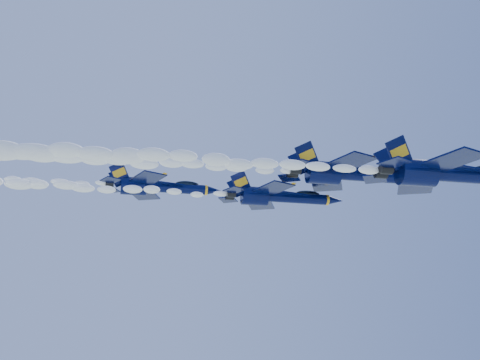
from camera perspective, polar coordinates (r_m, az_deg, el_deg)
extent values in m
cylinder|color=#040A33|center=(76.63, 19.42, 0.30)|extent=(9.70, 1.62, 1.62)
ellipsoid|color=#040A33|center=(73.43, 14.85, 0.61)|extent=(1.68, 2.91, 6.90)
cube|color=#040A33|center=(70.75, 17.76, 1.66)|extent=(5.78, 6.85, 0.19)
cube|color=#040A33|center=(77.94, 14.77, -0.47)|extent=(5.78, 6.85, 0.19)
cube|color=yellow|center=(71.51, 18.82, 1.65)|extent=(2.60, 5.40, 0.11)
cube|color=yellow|center=(78.63, 15.75, -0.46)|extent=(2.60, 5.40, 0.11)
cube|color=#040A33|center=(72.03, 13.43, 2.28)|extent=(3.51, 1.11, 3.78)
cube|color=#040A33|center=(73.95, 12.71, 1.67)|extent=(3.51, 1.11, 3.78)
cylinder|color=black|center=(71.26, 12.37, 0.95)|extent=(1.29, 1.19, 1.19)
cylinder|color=black|center=(72.46, 11.93, 0.59)|extent=(1.29, 1.19, 1.19)
cube|color=yellow|center=(75.32, 17.23, 1.06)|extent=(11.86, 0.38, 0.09)
ellipsoid|color=white|center=(66.18, -14.00, 2.30)|extent=(62.41, 2.56, 2.30)
cylinder|color=#040A33|center=(86.51, 11.37, 0.35)|extent=(9.69, 1.61, 1.61)
ellipsoid|color=#040A33|center=(84.17, 7.10, 0.61)|extent=(1.68, 2.91, 6.89)
cone|color=#040A33|center=(89.06, 15.08, 0.08)|extent=(2.80, 1.61, 1.61)
cylinder|color=yellow|center=(88.50, 14.33, 0.14)|extent=(0.38, 1.68, 1.68)
ellipsoid|color=black|center=(87.48, 12.44, 0.77)|extent=(3.88, 1.26, 1.07)
cube|color=yellow|center=(87.38, 12.46, 0.57)|extent=(4.52, 1.08, 0.19)
cube|color=#040A33|center=(81.01, 9.35, 1.54)|extent=(5.77, 6.84, 0.19)
cube|color=#040A33|center=(88.65, 7.42, -0.33)|extent=(5.77, 6.84, 0.19)
cube|color=yellow|center=(81.58, 10.34, 1.53)|extent=(2.60, 5.39, 0.11)
cube|color=yellow|center=(89.17, 8.34, -0.33)|extent=(2.60, 5.39, 0.11)
cube|color=#040A33|center=(83.03, 5.75, 2.06)|extent=(3.51, 1.11, 3.77)
cube|color=#040A33|center=(85.05, 5.30, 1.54)|extent=(3.51, 1.11, 3.77)
cylinder|color=black|center=(82.44, 4.77, 0.91)|extent=(1.29, 1.18, 1.18)
cylinder|color=black|center=(83.71, 4.50, 0.60)|extent=(1.29, 1.18, 1.18)
cube|color=yellow|center=(85.62, 9.34, 1.02)|extent=(11.84, 0.38, 0.09)
ellipsoid|color=white|center=(80.56, -17.64, 1.98)|extent=(62.41, 2.55, 2.30)
cylinder|color=#040A33|center=(89.12, 4.86, -1.56)|extent=(8.23, 1.37, 1.37)
ellipsoid|color=#040A33|center=(87.72, 1.24, -1.37)|extent=(1.43, 2.47, 5.85)
cone|color=#040A33|center=(90.71, 8.08, -1.74)|extent=(2.38, 1.37, 1.37)
cylinder|color=yellow|center=(90.36, 7.42, -1.71)|extent=(0.32, 1.43, 1.43)
ellipsoid|color=black|center=(89.76, 5.80, -1.19)|extent=(3.29, 1.07, 0.91)
cube|color=yellow|center=(89.68, 5.81, -1.36)|extent=(3.84, 0.91, 0.16)
cube|color=#040A33|center=(84.71, 2.87, -0.69)|extent=(4.90, 5.81, 0.16)
cube|color=#040A33|center=(91.49, 1.75, -2.07)|extent=(4.90, 5.81, 0.16)
cube|color=yellow|center=(85.05, 3.70, -0.68)|extent=(2.21, 4.58, 0.09)
cube|color=yellow|center=(91.81, 2.52, -2.06)|extent=(2.21, 4.58, 0.09)
cube|color=#040A33|center=(86.85, 0.08, -0.22)|extent=(2.98, 0.94, 3.21)
cube|color=#040A33|center=(88.64, -0.17, -0.60)|extent=(2.98, 0.94, 3.21)
cylinder|color=black|center=(86.53, -0.74, -1.16)|extent=(1.10, 1.01, 1.01)
cylinder|color=black|center=(87.64, -0.89, -1.39)|extent=(1.10, 1.01, 1.01)
cube|color=yellow|center=(88.63, 3.14, -1.02)|extent=(10.06, 0.32, 0.07)
cylinder|color=#040A33|center=(93.10, -5.51, -0.71)|extent=(8.30, 1.38, 1.38)
ellipsoid|color=#040A33|center=(92.72, -9.08, -0.51)|extent=(1.44, 2.49, 5.90)
cone|color=#040A33|center=(93.76, -2.26, -0.91)|extent=(2.40, 1.38, 1.38)
cylinder|color=yellow|center=(93.60, -2.92, -0.87)|extent=(0.32, 1.44, 1.44)
ellipsoid|color=black|center=(93.48, -4.54, -0.37)|extent=(3.32, 1.08, 0.91)
cube|color=yellow|center=(93.39, -4.54, -0.53)|extent=(3.87, 0.92, 0.17)
cube|color=#040A33|center=(89.31, -7.89, 0.17)|extent=(4.94, 5.86, 0.17)
cube|color=#040A33|center=(96.32, -8.20, -1.22)|extent=(4.94, 5.86, 0.17)
cube|color=yellow|center=(89.41, -7.07, 0.17)|extent=(2.22, 4.62, 0.09)
cube|color=yellow|center=(96.42, -7.43, -1.21)|extent=(2.22, 4.62, 0.09)
cube|color=#040A33|center=(92.21, -10.26, 0.59)|extent=(3.00, 0.95, 3.23)
cube|color=#040A33|center=(94.05, -10.29, 0.21)|extent=(3.00, 0.95, 3.23)
cylinder|color=black|center=(92.09, -11.06, -0.30)|extent=(1.11, 1.01, 1.01)
cylinder|color=black|center=(93.24, -11.07, -0.53)|extent=(1.11, 1.01, 1.01)
cube|color=yellow|center=(93.11, -7.18, -0.18)|extent=(10.14, 0.32, 0.07)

